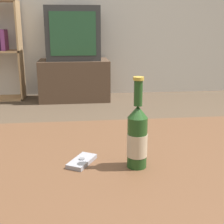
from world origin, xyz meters
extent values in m
cube|color=brown|center=(0.00, 0.00, 0.39)|extent=(1.35, 0.85, 0.04)
cube|color=#4C3828|center=(-0.16, 2.70, 0.24)|extent=(0.81, 0.50, 0.47)
cube|color=#2D2D2D|center=(-0.16, 2.70, 0.77)|extent=(0.61, 0.39, 0.60)
cube|color=#234C2D|center=(-0.16, 2.50, 0.77)|extent=(0.50, 0.01, 0.47)
cube|color=tan|center=(-0.78, 2.81, 0.57)|extent=(0.02, 0.30, 1.14)
cube|color=tan|center=(-1.05, 2.81, 0.01)|extent=(0.56, 0.30, 0.02)
cube|color=#7F3875|center=(-1.01, 2.81, 0.68)|extent=(0.04, 0.21, 0.21)
cube|color=#7F3875|center=(-0.95, 2.81, 0.70)|extent=(0.05, 0.21, 0.24)
cylinder|color=#1E4219|center=(0.04, -0.09, 0.49)|extent=(0.06, 0.06, 0.16)
cylinder|color=tan|center=(0.04, -0.09, 0.49)|extent=(0.06, 0.06, 0.07)
cone|color=#1E4219|center=(0.04, -0.09, 0.59)|extent=(0.06, 0.06, 0.04)
cylinder|color=#1E4219|center=(0.04, -0.09, 0.65)|extent=(0.03, 0.03, 0.08)
cylinder|color=#B79333|center=(0.04, -0.09, 0.70)|extent=(0.03, 0.03, 0.01)
cube|color=gray|center=(-0.13, -0.05, 0.42)|extent=(0.10, 0.13, 0.01)
cylinder|color=slate|center=(-0.13, -0.05, 0.43)|extent=(0.02, 0.02, 0.00)
camera|label=1|loc=(-0.14, -0.99, 0.84)|focal=50.00mm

